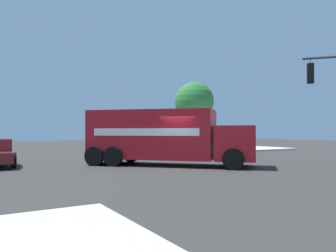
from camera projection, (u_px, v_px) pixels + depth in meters
The scene contains 7 objects.
ground_plane at pixel (181, 166), 16.62m from camera, with size 100.00×100.00×0.00m, color #33302D.
sidewalk_corner_near at pixel (215, 148), 33.54m from camera, with size 11.33×11.33×0.14m, color beige.
delivery_truck at pixel (165, 136), 17.20m from camera, with size 7.73×7.94×2.87m.
pedestrian_near_corner at pixel (213, 138), 32.70m from camera, with size 0.39×0.42×1.66m.
pedestrian_crossing at pixel (210, 138), 30.66m from camera, with size 0.43×0.39×1.76m.
picket_fence_run at pixel (185, 141), 38.18m from camera, with size 6.94×0.05×0.95m.
shade_tree_near at pixel (194, 102), 36.23m from camera, with size 4.30×4.30×7.06m.
Camera 1 is at (9.23, 13.87, 1.78)m, focal length 35.23 mm.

